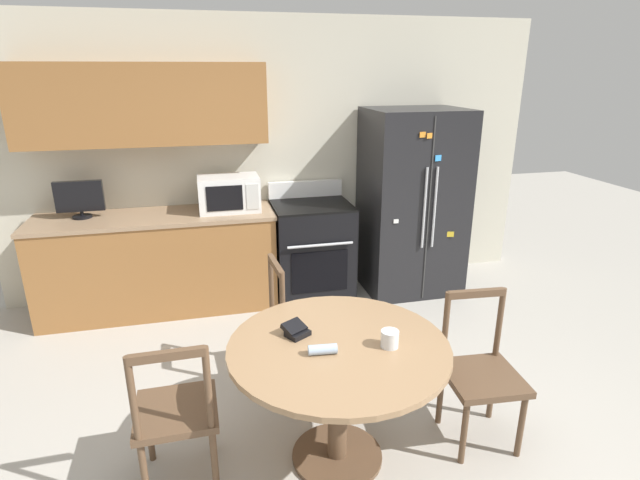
{
  "coord_description": "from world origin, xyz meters",
  "views": [
    {
      "loc": [
        -0.74,
        -2.17,
        2.14
      ],
      "look_at": [
        0.07,
        1.15,
        0.95
      ],
      "focal_mm": 28.0,
      "sensor_mm": 36.0,
      "label": 1
    }
  ],
  "objects_px": {
    "microwave": "(229,193)",
    "oven_range": "(312,249)",
    "dining_chair_left": "(176,414)",
    "refrigerator": "(412,202)",
    "dining_chair_right": "(481,374)",
    "wallet": "(296,330)",
    "candle_glass": "(390,340)",
    "countertop_tv": "(79,198)",
    "dining_chair_far": "(300,321)"
  },
  "relations": [
    {
      "from": "oven_range",
      "to": "dining_chair_far",
      "type": "xyz_separation_m",
      "value": [
        -0.39,
        -1.35,
        -0.03
      ]
    },
    {
      "from": "microwave",
      "to": "dining_chair_right",
      "type": "relative_size",
      "value": 0.6
    },
    {
      "from": "dining_chair_right",
      "to": "wallet",
      "type": "relative_size",
      "value": 5.3
    },
    {
      "from": "countertop_tv",
      "to": "dining_chair_left",
      "type": "distance_m",
      "value": 2.49
    },
    {
      "from": "candle_glass",
      "to": "wallet",
      "type": "height_order",
      "value": "candle_glass"
    },
    {
      "from": "dining_chair_far",
      "to": "countertop_tv",
      "type": "bearing_deg",
      "value": -135.55
    },
    {
      "from": "refrigerator",
      "to": "wallet",
      "type": "height_order",
      "value": "refrigerator"
    },
    {
      "from": "countertop_tv",
      "to": "dining_chair_right",
      "type": "relative_size",
      "value": 0.44
    },
    {
      "from": "countertop_tv",
      "to": "dining_chair_far",
      "type": "bearing_deg",
      "value": -41.41
    },
    {
      "from": "dining_chair_right",
      "to": "candle_glass",
      "type": "distance_m",
      "value": 0.71
    },
    {
      "from": "oven_range",
      "to": "dining_chair_right",
      "type": "distance_m",
      "value": 2.28
    },
    {
      "from": "refrigerator",
      "to": "countertop_tv",
      "type": "height_order",
      "value": "refrigerator"
    },
    {
      "from": "microwave",
      "to": "candle_glass",
      "type": "bearing_deg",
      "value": -74.09
    },
    {
      "from": "wallet",
      "to": "microwave",
      "type": "bearing_deg",
      "value": 95.63
    },
    {
      "from": "microwave",
      "to": "dining_chair_far",
      "type": "relative_size",
      "value": 0.6
    },
    {
      "from": "refrigerator",
      "to": "microwave",
      "type": "height_order",
      "value": "refrigerator"
    },
    {
      "from": "microwave",
      "to": "oven_range",
      "type": "bearing_deg",
      "value": -2.18
    },
    {
      "from": "microwave",
      "to": "dining_chair_left",
      "type": "distance_m",
      "value": 2.33
    },
    {
      "from": "wallet",
      "to": "dining_chair_left",
      "type": "bearing_deg",
      "value": -170.03
    },
    {
      "from": "countertop_tv",
      "to": "candle_glass",
      "type": "height_order",
      "value": "countertop_tv"
    },
    {
      "from": "microwave",
      "to": "countertop_tv",
      "type": "height_order",
      "value": "countertop_tv"
    },
    {
      "from": "microwave",
      "to": "wallet",
      "type": "distance_m",
      "value": 2.11
    },
    {
      "from": "dining_chair_left",
      "to": "dining_chair_far",
      "type": "xyz_separation_m",
      "value": [
        0.82,
        0.83,
        0.0
      ]
    },
    {
      "from": "dining_chair_right",
      "to": "dining_chair_left",
      "type": "height_order",
      "value": "same"
    },
    {
      "from": "microwave",
      "to": "dining_chair_left",
      "type": "xyz_separation_m",
      "value": [
        -0.46,
        -2.2,
        -0.62
      ]
    },
    {
      "from": "dining_chair_far",
      "to": "dining_chair_right",
      "type": "bearing_deg",
      "value": 41.74
    },
    {
      "from": "refrigerator",
      "to": "dining_chair_far",
      "type": "xyz_separation_m",
      "value": [
        -1.39,
        -1.29,
        -0.46
      ]
    },
    {
      "from": "dining_chair_right",
      "to": "candle_glass",
      "type": "bearing_deg",
      "value": 10.69
    },
    {
      "from": "microwave",
      "to": "dining_chair_left",
      "type": "relative_size",
      "value": 0.6
    },
    {
      "from": "dining_chair_right",
      "to": "refrigerator",
      "type": "bearing_deg",
      "value": -97.93
    },
    {
      "from": "microwave",
      "to": "countertop_tv",
      "type": "distance_m",
      "value": 1.26
    },
    {
      "from": "countertop_tv",
      "to": "dining_chair_right",
      "type": "height_order",
      "value": "countertop_tv"
    },
    {
      "from": "refrigerator",
      "to": "dining_chair_left",
      "type": "relative_size",
      "value": 1.97
    },
    {
      "from": "candle_glass",
      "to": "wallet",
      "type": "distance_m",
      "value": 0.51
    },
    {
      "from": "microwave",
      "to": "wallet",
      "type": "bearing_deg",
      "value": -84.37
    },
    {
      "from": "refrigerator",
      "to": "microwave",
      "type": "bearing_deg",
      "value": 177.18
    },
    {
      "from": "dining_chair_left",
      "to": "wallet",
      "type": "relative_size",
      "value": 5.3
    },
    {
      "from": "microwave",
      "to": "candle_glass",
      "type": "relative_size",
      "value": 5.68
    },
    {
      "from": "oven_range",
      "to": "wallet",
      "type": "distance_m",
      "value": 2.15
    },
    {
      "from": "dining_chair_right",
      "to": "dining_chair_far",
      "type": "distance_m",
      "value": 1.26
    },
    {
      "from": "refrigerator",
      "to": "dining_chair_right",
      "type": "bearing_deg",
      "value": -102.49
    },
    {
      "from": "dining_chair_right",
      "to": "wallet",
      "type": "distance_m",
      "value": 1.13
    },
    {
      "from": "microwave",
      "to": "refrigerator",
      "type": "bearing_deg",
      "value": -2.82
    },
    {
      "from": "refrigerator",
      "to": "wallet",
      "type": "xyz_separation_m",
      "value": [
        -1.55,
        -2.0,
        -0.12
      ]
    },
    {
      "from": "oven_range",
      "to": "candle_glass",
      "type": "relative_size",
      "value": 11.36
    },
    {
      "from": "countertop_tv",
      "to": "candle_glass",
      "type": "bearing_deg",
      "value": -51.06
    },
    {
      "from": "refrigerator",
      "to": "microwave",
      "type": "xyz_separation_m",
      "value": [
        -1.75,
        0.09,
        0.17
      ]
    },
    {
      "from": "oven_range",
      "to": "candle_glass",
      "type": "distance_m",
      "value": 2.31
    },
    {
      "from": "countertop_tv",
      "to": "refrigerator",
      "type": "bearing_deg",
      "value": -2.82
    },
    {
      "from": "countertop_tv",
      "to": "wallet",
      "type": "distance_m",
      "value": 2.62
    }
  ]
}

